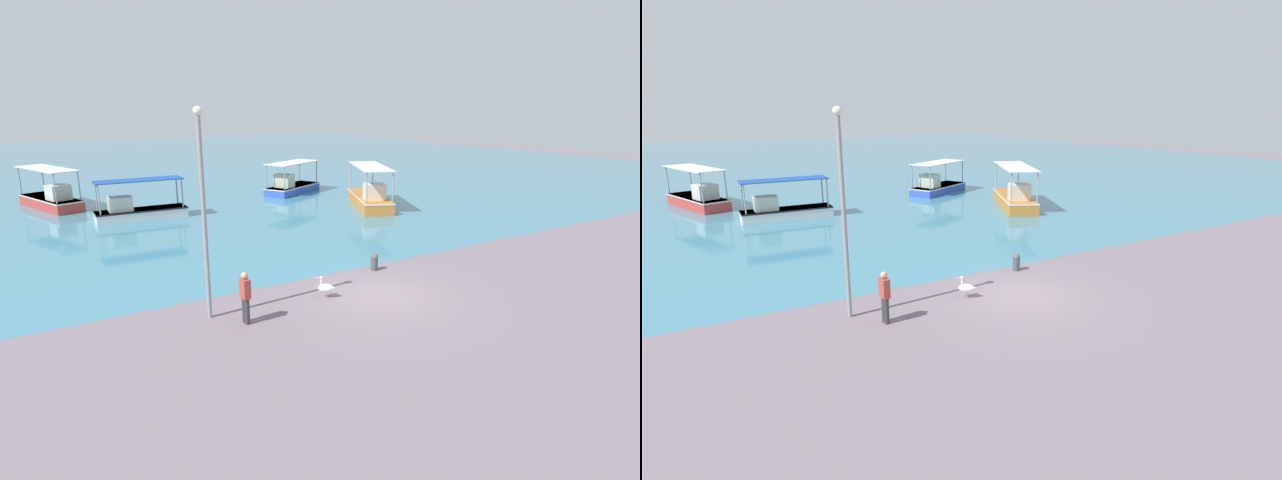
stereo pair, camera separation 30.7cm
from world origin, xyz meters
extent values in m
plane|color=slate|center=(0.00, 0.00, 0.00)|extent=(120.00, 120.00, 0.00)
cube|color=teal|center=(0.00, 48.00, 0.00)|extent=(110.00, 90.00, 0.00)
cube|color=white|center=(-4.52, 17.39, 0.31)|extent=(5.21, 1.68, 0.62)
cube|color=black|center=(-4.52, 17.39, 0.58)|extent=(5.25, 1.72, 0.08)
cylinder|color=#99999E|center=(-2.17, 17.97, 1.48)|extent=(0.08, 0.08, 1.71)
cylinder|color=#99999E|center=(-2.20, 16.68, 1.48)|extent=(0.08, 0.08, 1.71)
cylinder|color=#99999E|center=(-6.84, 18.10, 1.48)|extent=(0.08, 0.08, 1.71)
cylinder|color=#99999E|center=(-6.87, 16.81, 1.48)|extent=(0.08, 0.08, 1.71)
cube|color=#194397|center=(-4.52, 17.39, 2.36)|extent=(5.02, 1.78, 0.05)
cube|color=beige|center=(-5.68, 17.42, 1.04)|extent=(1.33, 1.11, 0.84)
cube|color=blue|center=(7.61, 20.84, 0.30)|extent=(5.31, 4.00, 0.59)
cube|color=silver|center=(7.61, 20.84, 0.55)|extent=(5.36, 4.06, 0.08)
cylinder|color=#99999E|center=(9.22, 22.62, 1.46)|extent=(0.08, 0.08, 1.73)
cylinder|color=#99999E|center=(9.98, 21.17, 1.46)|extent=(0.08, 0.08, 1.73)
cylinder|color=#99999E|center=(5.23, 20.51, 1.46)|extent=(0.08, 0.08, 1.73)
cylinder|color=#99999E|center=(6.00, 19.06, 1.46)|extent=(0.08, 0.08, 1.73)
cube|color=silver|center=(7.61, 20.84, 2.35)|extent=(5.18, 4.00, 0.05)
cube|color=beige|center=(6.61, 20.31, 1.09)|extent=(1.47, 1.62, 1.00)
cube|color=#BE3B35|center=(-8.90, 24.02, 0.35)|extent=(3.57, 6.17, 0.70)
cube|color=silver|center=(-8.90, 24.02, 0.67)|extent=(3.62, 6.22, 0.08)
cylinder|color=#99999E|center=(-10.49, 26.34, 1.64)|extent=(0.08, 0.08, 1.88)
cylinder|color=#99999E|center=(-9.08, 26.83, 1.64)|extent=(0.08, 0.08, 1.88)
cylinder|color=#99999E|center=(-8.73, 21.21, 1.64)|extent=(0.08, 0.08, 1.88)
cylinder|color=#99999E|center=(-7.31, 21.70, 1.64)|extent=(0.08, 0.08, 1.88)
cube|color=silver|center=(-8.90, 24.02, 2.61)|extent=(3.60, 6.01, 0.05)
cube|color=beige|center=(-8.47, 22.76, 1.19)|extent=(1.56, 1.58, 0.97)
cube|color=orange|center=(9.41, 13.30, 0.38)|extent=(4.28, 6.38, 0.76)
cube|color=silver|center=(9.41, 13.30, 0.72)|extent=(4.33, 6.43, 0.08)
cylinder|color=#99999E|center=(9.86, 16.21, 1.72)|extent=(0.08, 0.08, 1.92)
cylinder|color=#99999E|center=(11.33, 15.53, 1.72)|extent=(0.08, 0.08, 1.92)
cylinder|color=#99999E|center=(7.48, 11.07, 1.72)|extent=(0.08, 0.08, 1.92)
cylinder|color=#99999E|center=(8.95, 10.39, 1.72)|extent=(0.08, 0.08, 1.92)
cube|color=silver|center=(9.41, 13.30, 2.71)|extent=(4.29, 6.24, 0.05)
cube|color=beige|center=(8.82, 12.04, 1.26)|extent=(1.67, 1.59, 1.01)
cylinder|color=#E0997A|center=(-1.82, 0.85, 0.11)|extent=(0.03, 0.03, 0.22)
cylinder|color=#E0997A|center=(-1.76, 0.93, 0.11)|extent=(0.03, 0.03, 0.22)
ellipsoid|color=white|center=(-1.82, 0.91, 0.36)|extent=(0.61, 0.57, 0.32)
ellipsoid|color=white|center=(-1.62, 0.75, 0.38)|extent=(0.20, 0.19, 0.10)
cylinder|color=white|center=(-1.94, 1.01, 0.58)|extent=(0.07, 0.07, 0.26)
sphere|color=white|center=(-1.94, 1.01, 0.74)|extent=(0.11, 0.11, 0.11)
cone|color=#E5933F|center=(-2.07, 1.11, 0.73)|extent=(0.27, 0.23, 0.06)
cylinder|color=gray|center=(-5.90, 1.42, 3.18)|extent=(0.14, 0.14, 6.35)
sphere|color=#EAEACC|center=(-5.90, 1.42, 6.47)|extent=(0.28, 0.28, 0.28)
cylinder|color=#47474C|center=(1.53, 2.47, 0.26)|extent=(0.29, 0.29, 0.52)
sphere|color=#4C4C51|center=(1.53, 2.47, 0.56)|extent=(0.31, 0.31, 0.31)
cylinder|color=#343636|center=(-5.09, 0.48, 0.42)|extent=(0.16, 0.16, 0.85)
cylinder|color=#343636|center=(-5.08, 0.30, 0.42)|extent=(0.16, 0.16, 0.85)
cube|color=#AD4237|center=(-5.08, 0.39, 1.16)|extent=(0.24, 0.41, 0.62)
sphere|color=tan|center=(-5.08, 0.39, 1.58)|extent=(0.22, 0.22, 0.22)
camera|label=1|loc=(-10.63, -13.14, 6.63)|focal=28.00mm
camera|label=2|loc=(-10.37, -13.30, 6.63)|focal=28.00mm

